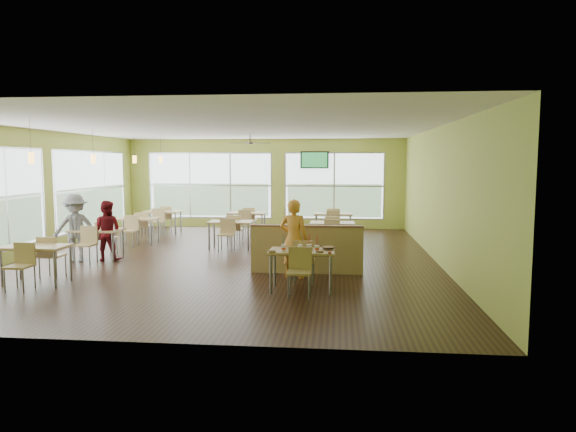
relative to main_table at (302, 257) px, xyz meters
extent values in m
plane|color=black|center=(-2.00, 3.00, -0.63)|extent=(12.00, 12.00, 0.00)
plane|color=white|center=(-2.00, 3.00, 2.57)|extent=(12.00, 12.00, 0.00)
cube|color=#A9B549|center=(-2.00, 9.00, 0.97)|extent=(10.00, 0.04, 3.20)
cube|color=#A9B549|center=(-2.00, -3.00, 0.97)|extent=(10.00, 0.04, 3.20)
cube|color=#A9B549|center=(-7.00, 3.00, 0.97)|extent=(0.04, 12.00, 3.20)
cube|color=#A9B549|center=(3.00, 3.00, 0.97)|extent=(0.04, 12.00, 3.20)
cube|color=white|center=(-6.98, 6.00, 0.89)|extent=(0.02, 4.50, 2.35)
cube|color=white|center=(-4.00, 8.98, 0.89)|extent=(4.50, 0.02, 2.35)
cube|color=white|center=(0.50, 8.98, 0.89)|extent=(3.50, 0.02, 2.35)
cube|color=#B7BABC|center=(-6.97, 3.50, -0.28)|extent=(0.04, 9.40, 0.05)
cube|color=#B7BABC|center=(-1.75, 8.97, -0.28)|extent=(8.00, 0.04, 0.05)
cube|color=tan|center=(0.00, 0.00, 0.10)|extent=(1.20, 0.70, 0.04)
cube|color=brown|center=(0.00, 0.00, 0.07)|extent=(1.22, 0.71, 0.01)
cylinder|color=slate|center=(-0.54, -0.29, -0.28)|extent=(0.05, 0.05, 0.71)
cylinder|color=slate|center=(0.54, -0.29, -0.28)|extent=(0.05, 0.05, 0.71)
cylinder|color=slate|center=(-0.54, 0.29, -0.28)|extent=(0.05, 0.05, 0.71)
cylinder|color=slate|center=(0.54, 0.29, -0.28)|extent=(0.05, 0.05, 0.71)
cube|color=tan|center=(0.00, 0.55, -0.18)|extent=(0.42, 0.42, 0.04)
cube|color=tan|center=(0.00, 0.74, 0.04)|extent=(0.42, 0.04, 0.40)
cube|color=tan|center=(0.00, -0.55, -0.18)|extent=(0.42, 0.42, 0.04)
cube|color=tan|center=(0.00, -0.74, 0.04)|extent=(0.42, 0.04, 0.40)
cube|color=tan|center=(0.00, 1.45, -0.13)|extent=(2.40, 0.12, 1.00)
cube|color=brown|center=(0.00, 1.45, 0.39)|extent=(2.40, 0.14, 0.04)
cube|color=tan|center=(-5.20, 0.00, 0.10)|extent=(1.20, 0.70, 0.04)
cube|color=brown|center=(-5.20, 0.00, 0.07)|extent=(1.22, 0.71, 0.01)
cylinder|color=slate|center=(-5.74, -0.29, -0.28)|extent=(0.05, 0.05, 0.71)
cylinder|color=slate|center=(-4.66, -0.29, -0.28)|extent=(0.05, 0.05, 0.71)
cylinder|color=slate|center=(-5.74, 0.29, -0.28)|extent=(0.05, 0.05, 0.71)
cylinder|color=slate|center=(-4.66, 0.29, -0.28)|extent=(0.05, 0.05, 0.71)
cube|color=tan|center=(-5.20, 0.55, -0.18)|extent=(0.42, 0.42, 0.04)
cube|color=tan|center=(-5.20, 0.74, 0.04)|extent=(0.42, 0.04, 0.40)
cube|color=tan|center=(-5.20, -0.55, -0.18)|extent=(0.42, 0.42, 0.04)
cube|color=tan|center=(-5.20, -0.74, 0.04)|extent=(0.42, 0.04, 0.40)
cube|color=tan|center=(-5.20, 2.50, 0.10)|extent=(1.20, 0.70, 0.04)
cube|color=brown|center=(-5.20, 2.50, 0.07)|extent=(1.22, 0.71, 0.01)
cylinder|color=slate|center=(-5.74, 2.21, -0.28)|extent=(0.05, 0.05, 0.71)
cylinder|color=slate|center=(-4.66, 2.21, -0.28)|extent=(0.05, 0.05, 0.71)
cylinder|color=slate|center=(-5.74, 2.79, -0.28)|extent=(0.05, 0.05, 0.71)
cylinder|color=slate|center=(-4.66, 2.79, -0.28)|extent=(0.05, 0.05, 0.71)
cube|color=tan|center=(-5.20, 3.05, -0.18)|extent=(0.42, 0.42, 0.04)
cube|color=tan|center=(-5.20, 3.24, 0.04)|extent=(0.42, 0.04, 0.40)
cube|color=tan|center=(-5.20, 1.95, -0.18)|extent=(0.42, 0.42, 0.04)
cube|color=tan|center=(-5.20, 1.76, 0.04)|extent=(0.42, 0.04, 0.40)
cube|color=tan|center=(-5.20, 5.00, 0.10)|extent=(1.20, 0.70, 0.04)
cube|color=brown|center=(-5.20, 5.00, 0.07)|extent=(1.22, 0.71, 0.01)
cylinder|color=slate|center=(-5.74, 4.71, -0.28)|extent=(0.05, 0.05, 0.71)
cylinder|color=slate|center=(-4.66, 4.71, -0.28)|extent=(0.05, 0.05, 0.71)
cylinder|color=slate|center=(-5.74, 5.29, -0.28)|extent=(0.05, 0.05, 0.71)
cylinder|color=slate|center=(-4.66, 5.29, -0.28)|extent=(0.05, 0.05, 0.71)
cube|color=tan|center=(-5.20, 5.55, -0.18)|extent=(0.42, 0.42, 0.04)
cube|color=tan|center=(-5.20, 5.74, 0.04)|extent=(0.42, 0.04, 0.40)
cube|color=tan|center=(-5.20, 4.45, -0.18)|extent=(0.42, 0.42, 0.04)
cube|color=tan|center=(-5.20, 4.26, 0.04)|extent=(0.42, 0.04, 0.40)
cube|color=tan|center=(-5.20, 7.20, 0.10)|extent=(1.20, 0.70, 0.04)
cube|color=brown|center=(-5.20, 7.20, 0.07)|extent=(1.22, 0.71, 0.01)
cylinder|color=slate|center=(-5.74, 6.91, -0.28)|extent=(0.05, 0.05, 0.71)
cylinder|color=slate|center=(-4.66, 6.91, -0.28)|extent=(0.05, 0.05, 0.71)
cylinder|color=slate|center=(-5.74, 7.49, -0.28)|extent=(0.05, 0.05, 0.71)
cylinder|color=slate|center=(-4.66, 7.49, -0.28)|extent=(0.05, 0.05, 0.71)
cube|color=tan|center=(-5.20, 7.75, -0.18)|extent=(0.42, 0.42, 0.04)
cube|color=tan|center=(-5.20, 7.94, 0.04)|extent=(0.42, 0.04, 0.40)
cube|color=tan|center=(-5.20, 6.65, -0.18)|extent=(0.42, 0.42, 0.04)
cube|color=tan|center=(-5.20, 6.46, 0.04)|extent=(0.42, 0.04, 0.40)
cube|color=tan|center=(-2.30, 4.50, 0.10)|extent=(1.20, 0.70, 0.04)
cube|color=brown|center=(-2.30, 4.50, 0.07)|extent=(1.22, 0.71, 0.01)
cylinder|color=slate|center=(-2.84, 4.21, -0.28)|extent=(0.05, 0.05, 0.71)
cylinder|color=slate|center=(-1.76, 4.21, -0.28)|extent=(0.05, 0.05, 0.71)
cylinder|color=slate|center=(-2.84, 4.79, -0.28)|extent=(0.05, 0.05, 0.71)
cylinder|color=slate|center=(-1.76, 4.79, -0.28)|extent=(0.05, 0.05, 0.71)
cube|color=tan|center=(-2.30, 5.05, -0.18)|extent=(0.42, 0.42, 0.04)
cube|color=tan|center=(-2.30, 5.24, 0.04)|extent=(0.42, 0.04, 0.40)
cube|color=tan|center=(-2.30, 3.95, -0.18)|extent=(0.42, 0.42, 0.04)
cube|color=tan|center=(-2.30, 3.76, 0.04)|extent=(0.42, 0.04, 0.40)
cube|color=tan|center=(-2.30, 7.00, 0.10)|extent=(1.20, 0.70, 0.04)
cube|color=brown|center=(-2.30, 7.00, 0.07)|extent=(1.22, 0.71, 0.01)
cylinder|color=slate|center=(-2.84, 6.71, -0.28)|extent=(0.05, 0.05, 0.71)
cylinder|color=slate|center=(-1.76, 6.71, -0.28)|extent=(0.05, 0.05, 0.71)
cylinder|color=slate|center=(-2.84, 7.29, -0.28)|extent=(0.05, 0.05, 0.71)
cylinder|color=slate|center=(-1.76, 7.29, -0.28)|extent=(0.05, 0.05, 0.71)
cube|color=tan|center=(-2.30, 7.55, -0.18)|extent=(0.42, 0.42, 0.04)
cube|color=tan|center=(-2.30, 7.74, 0.04)|extent=(0.42, 0.04, 0.40)
cube|color=tan|center=(-2.30, 6.45, -0.18)|extent=(0.42, 0.42, 0.04)
cube|color=tan|center=(-2.30, 6.26, 0.04)|extent=(0.42, 0.04, 0.40)
cube|color=tan|center=(0.50, 4.50, 0.10)|extent=(1.20, 0.70, 0.04)
cube|color=brown|center=(0.50, 4.50, 0.07)|extent=(1.22, 0.71, 0.01)
cylinder|color=slate|center=(-0.04, 4.21, -0.28)|extent=(0.05, 0.05, 0.71)
cylinder|color=slate|center=(1.04, 4.21, -0.28)|extent=(0.05, 0.05, 0.71)
cylinder|color=slate|center=(-0.04, 4.79, -0.28)|extent=(0.05, 0.05, 0.71)
cylinder|color=slate|center=(1.04, 4.79, -0.28)|extent=(0.05, 0.05, 0.71)
cube|color=tan|center=(0.50, 5.05, -0.18)|extent=(0.42, 0.42, 0.04)
cube|color=tan|center=(0.50, 5.24, 0.04)|extent=(0.42, 0.04, 0.40)
cube|color=tan|center=(0.50, 3.95, -0.18)|extent=(0.42, 0.42, 0.04)
cube|color=tan|center=(0.50, 3.76, 0.04)|extent=(0.42, 0.04, 0.40)
cube|color=tan|center=(0.50, 7.00, 0.10)|extent=(1.20, 0.70, 0.04)
cube|color=brown|center=(0.50, 7.00, 0.07)|extent=(1.22, 0.71, 0.01)
cylinder|color=slate|center=(-0.04, 6.71, -0.28)|extent=(0.05, 0.05, 0.71)
cylinder|color=slate|center=(1.04, 6.71, -0.28)|extent=(0.05, 0.05, 0.71)
cylinder|color=slate|center=(-0.04, 7.29, -0.28)|extent=(0.05, 0.05, 0.71)
cylinder|color=slate|center=(1.04, 7.29, -0.28)|extent=(0.05, 0.05, 0.71)
cube|color=tan|center=(0.50, 7.55, -0.18)|extent=(0.42, 0.42, 0.04)
cube|color=tan|center=(0.50, 7.74, 0.04)|extent=(0.42, 0.04, 0.40)
cube|color=tan|center=(0.50, 6.45, -0.18)|extent=(0.42, 0.42, 0.04)
cube|color=tan|center=(0.50, 6.26, 0.04)|extent=(0.42, 0.04, 0.40)
cylinder|color=#2D2119|center=(-5.20, 0.00, 2.22)|extent=(0.01, 0.01, 0.70)
cylinder|color=#F5A53F|center=(-5.20, 0.00, 1.82)|extent=(0.11, 0.11, 0.22)
cylinder|color=#2D2119|center=(-5.20, 2.50, 2.22)|extent=(0.01, 0.01, 0.70)
cylinder|color=#F5A53F|center=(-5.20, 2.50, 1.82)|extent=(0.11, 0.11, 0.22)
cylinder|color=#2D2119|center=(-5.20, 5.00, 2.22)|extent=(0.01, 0.01, 0.70)
cylinder|color=#F5A53F|center=(-5.20, 5.00, 1.82)|extent=(0.11, 0.11, 0.22)
cylinder|color=#2D2119|center=(-5.20, 7.20, 2.22)|extent=(0.01, 0.01, 0.70)
cylinder|color=#F5A53F|center=(-5.20, 7.20, 1.82)|extent=(0.11, 0.11, 0.22)
cylinder|color=#2D2119|center=(-2.00, 6.00, 2.45)|extent=(0.03, 0.03, 0.24)
cylinder|color=#2D2119|center=(-2.00, 6.00, 2.31)|extent=(0.16, 0.16, 0.06)
cube|color=#2D2119|center=(-1.65, 6.00, 2.31)|extent=(0.55, 0.10, 0.01)
cube|color=#2D2119|center=(-2.00, 6.35, 2.31)|extent=(0.10, 0.55, 0.01)
cube|color=#2D2119|center=(-2.35, 6.00, 2.31)|extent=(0.55, 0.10, 0.01)
cube|color=#2D2119|center=(-2.00, 5.65, 2.31)|extent=(0.10, 0.55, 0.01)
cube|color=black|center=(-0.20, 8.90, 1.82)|extent=(1.00, 0.06, 0.60)
cube|color=#27833F|center=(-0.20, 8.87, 1.82)|extent=(0.90, 0.01, 0.52)
imported|color=orange|center=(-0.24, 0.97, 0.18)|extent=(0.66, 0.50, 1.63)
imported|color=maroon|center=(-4.89, 2.40, 0.10)|extent=(0.74, 0.60, 1.46)
imported|color=slate|center=(-5.56, 2.20, 0.18)|extent=(1.19, 0.91, 1.62)
cone|color=white|center=(-0.32, -0.21, 0.18)|extent=(0.09, 0.09, 0.12)
cylinder|color=red|center=(-0.32, -0.21, 0.18)|extent=(0.08, 0.08, 0.04)
cylinder|color=white|center=(-0.32, -0.21, 0.25)|extent=(0.10, 0.10, 0.01)
cylinder|color=#2584CB|center=(-0.32, -0.21, 0.35)|extent=(0.01, 0.06, 0.22)
cone|color=white|center=(-0.02, -0.13, 0.18)|extent=(0.09, 0.09, 0.12)
cylinder|color=red|center=(-0.02, -0.13, 0.18)|extent=(0.08, 0.08, 0.03)
cylinder|color=white|center=(-0.02, -0.13, 0.24)|extent=(0.09, 0.09, 0.01)
cylinder|color=yellow|center=(-0.02, -0.13, 0.34)|extent=(0.01, 0.06, 0.21)
cone|color=white|center=(0.14, -0.10, 0.18)|extent=(0.09, 0.09, 0.12)
cylinder|color=red|center=(0.14, -0.10, 0.18)|extent=(0.08, 0.08, 0.03)
cylinder|color=white|center=(0.14, -0.10, 0.24)|extent=(0.09, 0.09, 0.01)
cylinder|color=red|center=(0.14, -0.10, 0.35)|extent=(0.03, 0.06, 0.22)
cone|color=white|center=(0.29, -0.17, 0.18)|extent=(0.09, 0.09, 0.12)
cylinder|color=red|center=(0.29, -0.17, 0.18)|extent=(0.08, 0.08, 0.03)
cylinder|color=white|center=(0.29, -0.17, 0.24)|extent=(0.09, 0.09, 0.01)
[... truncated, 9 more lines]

